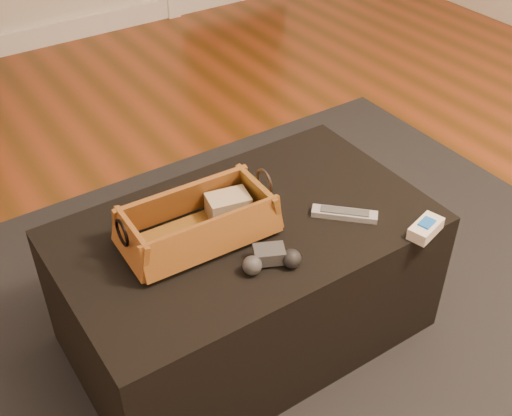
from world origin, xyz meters
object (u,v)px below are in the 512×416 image
tv_remote (194,236)px  wicker_basket (198,224)px  game_controller (271,259)px  silver_remote (344,214)px  ottoman (246,281)px  cream_gadget (426,228)px

tv_remote → wicker_basket: size_ratio=0.52×
tv_remote → wicker_basket: (0.02, 0.01, 0.02)m
game_controller → wicker_basket: bearing=116.0°
tv_remote → wicker_basket: 0.03m
silver_remote → tv_remote: bearing=162.2°
tv_remote → game_controller: (0.11, -0.18, -0.00)m
tv_remote → wicker_basket: wicker_basket is taller
ottoman → cream_gadget: bearing=-38.2°
ottoman → wicker_basket: wicker_basket is taller
wicker_basket → cream_gadget: 0.59m
game_controller → silver_remote: 0.28m
wicker_basket → cream_gadget: (0.50, -0.31, -0.03)m
ottoman → wicker_basket: bearing=171.0°
wicker_basket → cream_gadget: wicker_basket is taller
game_controller → cream_gadget: size_ratio=1.35×
silver_remote → cream_gadget: cream_gadget is taller
ottoman → wicker_basket: (-0.13, 0.02, 0.26)m
tv_remote → silver_remote: tv_remote is taller
ottoman → silver_remote: size_ratio=6.46×
wicker_basket → silver_remote: wicker_basket is taller
ottoman → tv_remote: 0.28m
silver_remote → wicker_basket: bearing=159.4°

